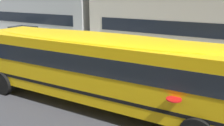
% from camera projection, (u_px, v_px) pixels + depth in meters
% --- Properties ---
extents(ground_plane, '(400.00, 400.00, 0.00)m').
position_uv_depth(ground_plane, '(125.00, 96.00, 11.27)').
color(ground_plane, '#38383D').
extents(sidewalk_far, '(120.00, 3.00, 0.01)m').
position_uv_depth(sidewalk_far, '(180.00, 58.00, 17.96)').
color(sidewalk_far, gray).
rests_on(sidewalk_far, ground_plane).
extents(lane_centreline, '(110.00, 0.16, 0.01)m').
position_uv_depth(lane_centreline, '(125.00, 96.00, 11.27)').
color(lane_centreline, silver).
rests_on(lane_centreline, ground_plane).
extents(school_bus, '(13.30, 3.22, 2.96)m').
position_uv_depth(school_bus, '(102.00, 64.00, 9.91)').
color(school_bus, yellow).
rests_on(school_bus, ground_plane).
extents(parked_car_green_end_of_row, '(3.99, 2.06, 1.64)m').
position_uv_depth(parked_car_green_end_of_row, '(24.00, 35.00, 22.74)').
color(parked_car_green_end_of_row, '#236038').
rests_on(parked_car_green_end_of_row, ground_plane).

